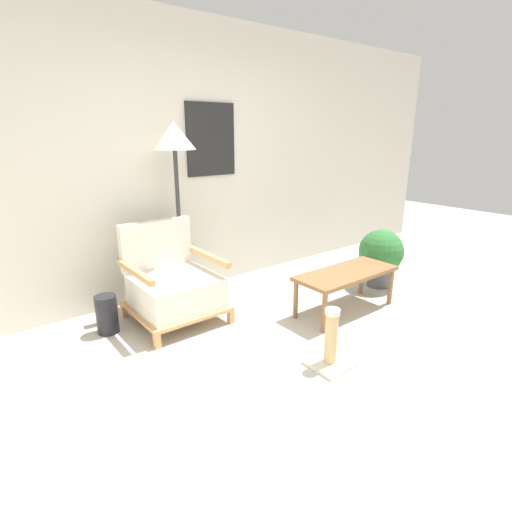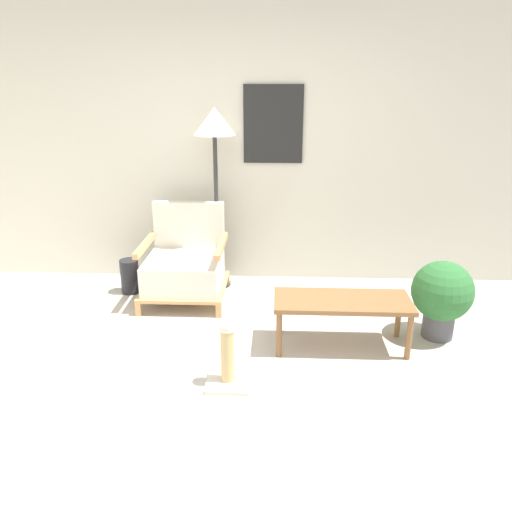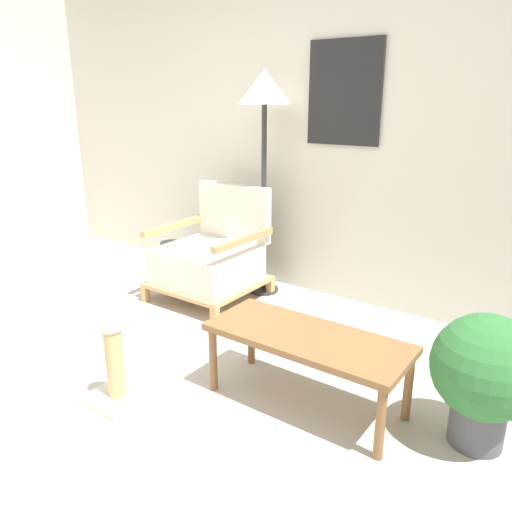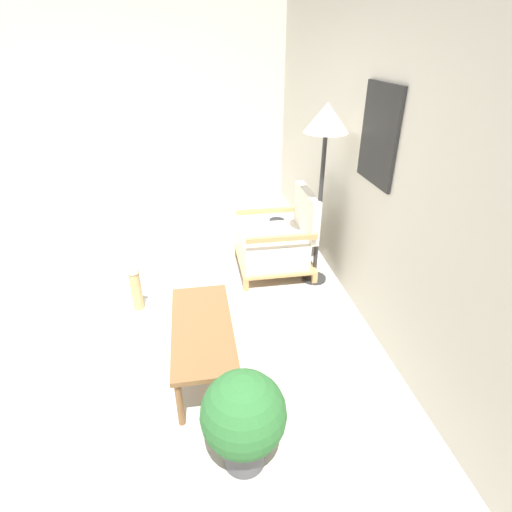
{
  "view_description": "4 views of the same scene",
  "coord_description": "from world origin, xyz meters",
  "px_view_note": "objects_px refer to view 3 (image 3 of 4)",
  "views": [
    {
      "loc": [
        -1.99,
        -1.44,
        1.63
      ],
      "look_at": [
        0.14,
        1.27,
        0.55
      ],
      "focal_mm": 28.0,
      "sensor_mm": 36.0,
      "label": 1
    },
    {
      "loc": [
        0.32,
        -2.66,
        1.94
      ],
      "look_at": [
        0.14,
        1.27,
        0.55
      ],
      "focal_mm": 35.0,
      "sensor_mm": 36.0,
      "label": 2
    },
    {
      "loc": [
        1.92,
        -1.2,
        1.52
      ],
      "look_at": [
        0.14,
        1.27,
        0.55
      ],
      "focal_mm": 35.0,
      "sensor_mm": 36.0,
      "label": 3
    },
    {
      "loc": [
        3.08,
        0.78,
        2.17
      ],
      "look_at": [
        0.14,
        1.27,
        0.55
      ],
      "focal_mm": 28.0,
      "sensor_mm": 36.0,
      "label": 4
    }
  ],
  "objects_px": {
    "armchair": "(211,258)",
    "vase": "(172,260)",
    "coffee_table": "(307,343)",
    "potted_plant": "(485,372)",
    "floor_lamp": "(264,102)",
    "scratching_post": "(115,374)"
  },
  "relations": [
    {
      "from": "armchair",
      "to": "floor_lamp",
      "type": "relative_size",
      "value": 0.5
    },
    {
      "from": "vase",
      "to": "potted_plant",
      "type": "height_order",
      "value": "potted_plant"
    },
    {
      "from": "armchair",
      "to": "coffee_table",
      "type": "bearing_deg",
      "value": -31.77
    },
    {
      "from": "armchair",
      "to": "vase",
      "type": "height_order",
      "value": "armchair"
    },
    {
      "from": "potted_plant",
      "to": "scratching_post",
      "type": "relative_size",
      "value": 1.42
    },
    {
      "from": "armchair",
      "to": "floor_lamp",
      "type": "bearing_deg",
      "value": 51.88
    },
    {
      "from": "scratching_post",
      "to": "potted_plant",
      "type": "bearing_deg",
      "value": 24.49
    },
    {
      "from": "floor_lamp",
      "to": "scratching_post",
      "type": "relative_size",
      "value": 3.84
    },
    {
      "from": "floor_lamp",
      "to": "vase",
      "type": "relative_size",
      "value": 5.22
    },
    {
      "from": "vase",
      "to": "armchair",
      "type": "bearing_deg",
      "value": -12.02
    },
    {
      "from": "coffee_table",
      "to": "vase",
      "type": "bearing_deg",
      "value": 153.46
    },
    {
      "from": "floor_lamp",
      "to": "vase",
      "type": "height_order",
      "value": "floor_lamp"
    },
    {
      "from": "floor_lamp",
      "to": "coffee_table",
      "type": "distance_m",
      "value": 1.96
    },
    {
      "from": "armchair",
      "to": "floor_lamp",
      "type": "height_order",
      "value": "floor_lamp"
    },
    {
      "from": "coffee_table",
      "to": "potted_plant",
      "type": "height_order",
      "value": "potted_plant"
    },
    {
      "from": "armchair",
      "to": "floor_lamp",
      "type": "distance_m",
      "value": 1.24
    },
    {
      "from": "vase",
      "to": "scratching_post",
      "type": "relative_size",
      "value": 0.74
    },
    {
      "from": "vase",
      "to": "floor_lamp",
      "type": "bearing_deg",
      "value": 14.75
    },
    {
      "from": "armchair",
      "to": "vase",
      "type": "distance_m",
      "value": 0.6
    },
    {
      "from": "coffee_table",
      "to": "scratching_post",
      "type": "distance_m",
      "value": 1.0
    },
    {
      "from": "armchair",
      "to": "coffee_table",
      "type": "relative_size",
      "value": 0.84
    },
    {
      "from": "potted_plant",
      "to": "scratching_post",
      "type": "xyz_separation_m",
      "value": [
        -1.61,
        -0.73,
        -0.22
      ]
    }
  ]
}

